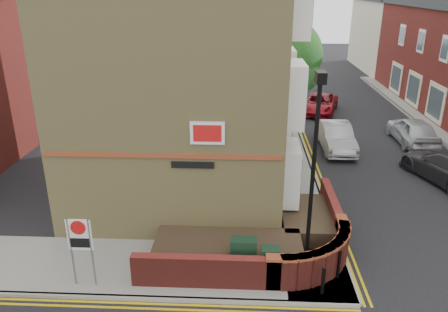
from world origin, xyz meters
TOP-DOWN VIEW (x-y plane):
  - ground at (0.00, 0.00)m, footprint 120.00×120.00m
  - pavement_corner at (-3.50, 1.50)m, footprint 13.00×3.00m
  - pavement_main at (2.00, 16.00)m, footprint 2.00×32.00m
  - kerb_side at (-3.50, 0.00)m, footprint 13.00×0.15m
  - kerb_main_near at (3.00, 16.00)m, footprint 0.15×32.00m
  - yellow_lines_side at (-3.50, -0.25)m, footprint 13.00×0.28m
  - yellow_lines_main at (3.25, 16.00)m, footprint 0.28×32.00m
  - corner_building at (-2.84, 8.00)m, footprint 8.95×10.40m
  - garden_wall at (0.00, 2.50)m, footprint 6.80×6.00m
  - lamppost at (1.60, 1.20)m, footprint 0.25×0.50m
  - utility_cabinet_large at (-0.30, 1.30)m, footprint 0.80×0.45m
  - utility_cabinet_small at (0.50, 1.00)m, footprint 0.55×0.40m
  - bollard_near at (2.00, 0.40)m, footprint 0.11×0.11m
  - bollard_far at (2.60, 1.20)m, footprint 0.11×0.11m
  - zone_sign at (-5.00, 0.50)m, footprint 0.72×0.07m
  - far_terrace_cream at (14.50, 38.00)m, footprint 5.40×12.40m
  - tree_near at (2.00, 14.05)m, footprint 3.64×3.65m
  - tree_mid at (2.00, 22.05)m, footprint 4.03×4.03m
  - tree_far at (2.00, 30.05)m, footprint 3.81×3.81m
  - traffic_light_assembly at (2.40, 25.00)m, footprint 0.20×0.16m
  - silver_car_near at (4.69, 12.82)m, footprint 1.61×4.44m
  - red_car_main at (5.00, 20.31)m, footprint 3.37×5.03m
  - grey_car_far at (9.00, 8.74)m, footprint 3.50×5.34m
  - silver_car_far at (9.24, 14.00)m, footprint 1.88×4.53m

SIDE VIEW (x-z plane):
  - ground at x=0.00m, z-range 0.00..0.00m
  - garden_wall at x=0.00m, z-range -0.60..0.60m
  - yellow_lines_side at x=-3.50m, z-range 0.00..0.01m
  - yellow_lines_main at x=3.25m, z-range 0.00..0.01m
  - pavement_corner at x=-3.50m, z-range 0.00..0.12m
  - pavement_main at x=2.00m, z-range 0.00..0.12m
  - kerb_side at x=-3.50m, z-range 0.00..0.12m
  - kerb_main_near at x=3.00m, z-range 0.00..0.12m
  - bollard_near at x=2.00m, z-range 0.12..1.02m
  - bollard_far at x=2.60m, z-range 0.12..1.02m
  - red_car_main at x=5.00m, z-range 0.00..1.28m
  - utility_cabinet_small at x=0.50m, z-range 0.12..1.22m
  - grey_car_far at x=9.00m, z-range 0.00..1.44m
  - utility_cabinet_large at x=-0.30m, z-range 0.12..1.32m
  - silver_car_near at x=4.69m, z-range 0.00..1.46m
  - silver_car_far at x=9.24m, z-range 0.00..1.53m
  - zone_sign at x=-5.00m, z-range 0.54..2.74m
  - traffic_light_assembly at x=2.40m, z-range 0.68..4.88m
  - lamppost at x=1.60m, z-range 0.19..6.49m
  - far_terrace_cream at x=14.50m, z-range 0.05..8.05m
  - tree_near at x=2.00m, z-range 1.35..8.05m
  - tree_far at x=2.00m, z-range 1.41..8.42m
  - tree_mid at x=2.00m, z-range 1.49..8.91m
  - corner_building at x=-2.84m, z-range -0.57..13.03m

